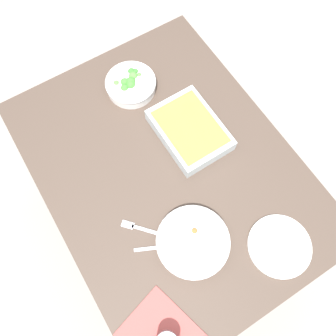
{
  "coord_description": "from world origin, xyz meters",
  "views": [
    {
      "loc": [
        0.4,
        -0.25,
        1.96
      ],
      "look_at": [
        0.0,
        0.0,
        0.74
      ],
      "focal_mm": 37.16,
      "sensor_mm": 36.0,
      "label": 1
    }
  ],
  "objects_px": {
    "stew_bowl": "(193,242)",
    "side_plate": "(279,246)",
    "broccoli_bowl": "(131,84)",
    "spoon_by_stew": "(167,246)",
    "fork_on_table": "(142,229)",
    "baking_dish": "(190,130)"
  },
  "relations": [
    {
      "from": "baking_dish",
      "to": "fork_on_table",
      "type": "xyz_separation_m",
      "value": [
        0.23,
        -0.35,
        -0.03
      ]
    },
    {
      "from": "side_plate",
      "to": "fork_on_table",
      "type": "xyz_separation_m",
      "value": [
        -0.3,
        -0.37,
        -0.0
      ]
    },
    {
      "from": "baking_dish",
      "to": "spoon_by_stew",
      "type": "height_order",
      "value": "baking_dish"
    },
    {
      "from": "broccoli_bowl",
      "to": "baking_dish",
      "type": "bearing_deg",
      "value": 16.33
    },
    {
      "from": "side_plate",
      "to": "spoon_by_stew",
      "type": "xyz_separation_m",
      "value": [
        -0.2,
        -0.33,
        -0.0
      ]
    },
    {
      "from": "fork_on_table",
      "to": "baking_dish",
      "type": "bearing_deg",
      "value": 123.13
    },
    {
      "from": "spoon_by_stew",
      "to": "fork_on_table",
      "type": "xyz_separation_m",
      "value": [
        -0.1,
        -0.04,
        -0.0
      ]
    },
    {
      "from": "stew_bowl",
      "to": "baking_dish",
      "type": "relative_size",
      "value": 0.83
    },
    {
      "from": "stew_bowl",
      "to": "side_plate",
      "type": "distance_m",
      "value": 0.3
    },
    {
      "from": "stew_bowl",
      "to": "side_plate",
      "type": "xyz_separation_m",
      "value": [
        0.17,
        0.25,
        -0.03
      ]
    },
    {
      "from": "broccoli_bowl",
      "to": "spoon_by_stew",
      "type": "bearing_deg",
      "value": -19.08
    },
    {
      "from": "side_plate",
      "to": "stew_bowl",
      "type": "bearing_deg",
      "value": -123.59
    },
    {
      "from": "broccoli_bowl",
      "to": "side_plate",
      "type": "xyz_separation_m",
      "value": [
        0.83,
        0.11,
        -0.02
      ]
    },
    {
      "from": "stew_bowl",
      "to": "baking_dish",
      "type": "bearing_deg",
      "value": 148.23
    },
    {
      "from": "baking_dish",
      "to": "fork_on_table",
      "type": "distance_m",
      "value": 0.41
    },
    {
      "from": "baking_dish",
      "to": "side_plate",
      "type": "relative_size",
      "value": 1.37
    },
    {
      "from": "stew_bowl",
      "to": "side_plate",
      "type": "relative_size",
      "value": 1.14
    },
    {
      "from": "side_plate",
      "to": "fork_on_table",
      "type": "distance_m",
      "value": 0.48
    },
    {
      "from": "stew_bowl",
      "to": "fork_on_table",
      "type": "relative_size",
      "value": 1.74
    },
    {
      "from": "stew_bowl",
      "to": "broccoli_bowl",
      "type": "bearing_deg",
      "value": 168.4
    },
    {
      "from": "baking_dish",
      "to": "side_plate",
      "type": "distance_m",
      "value": 0.53
    },
    {
      "from": "broccoli_bowl",
      "to": "spoon_by_stew",
      "type": "distance_m",
      "value": 0.66
    }
  ]
}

